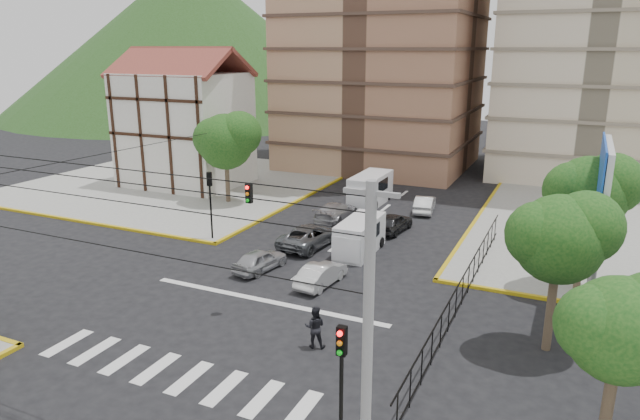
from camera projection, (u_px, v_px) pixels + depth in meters
The scene contains 25 objects.
ground at pixel (253, 311), 27.28m from camera, with size 160.00×160.00×0.00m, color black.
sidewalk_nw at pixel (180, 183), 52.77m from camera, with size 26.00×26.00×0.15m, color gray.
crosswalk_stripes at pixel (173, 373), 22.04m from camera, with size 12.00×2.40×0.01m, color silver.
stop_line at pixel (266, 301), 28.33m from camera, with size 13.00×0.40×0.01m, color silver.
tudor_building at pixel (185, 127), 50.94m from camera, with size 10.80×8.05×12.23m.
distant_hill at pixel (193, 37), 106.67m from camera, with size 70.00×70.00×28.00m, color #224717.
park_fence at pixel (461, 308), 27.59m from camera, with size 0.10×22.50×1.66m, color black, non-canonical shape.
billboard at pixel (602, 192), 25.06m from camera, with size 0.36×6.20×8.10m.
tree_park_a at pixel (562, 236), 22.41m from camera, with size 4.41×3.60×6.83m.
tree_park_b at pixel (623, 326), 16.54m from camera, with size 3.92×3.20×5.98m.
tree_park_c at pixel (591, 191), 28.03m from camera, with size 4.65×3.80×7.25m.
tree_tudor at pixel (227, 139), 44.62m from camera, with size 5.39×4.40×7.43m.
traffic_light_se at pixel (341, 371), 16.48m from camera, with size 0.28×0.22×4.40m.
traffic_light_nw at pixel (210, 194), 36.37m from camera, with size 0.28×0.22×4.40m.
traffic_light_hanging at pixel (223, 202), 23.88m from camera, with size 18.00×9.12×0.92m.
utility_pole_se at pixel (367, 348), 14.49m from camera, with size 1.40×0.28×9.00m.
van_right_lane at pixel (358, 238), 34.55m from camera, with size 1.98×4.67×2.10m.
van_left_lane at pixel (369, 190), 45.41m from camera, with size 2.23×5.34×2.40m.
car_silver_front_left at pixel (260, 260), 32.06m from camera, with size 1.46×3.62×1.23m, color #AFB0B4.
car_white_front_right at pixel (321, 274), 30.08m from camera, with size 1.29×3.69×1.22m, color silver.
car_grey_mid_left at pixel (310, 236), 35.93m from camera, with size 2.32×5.02×1.40m, color #5A5D62.
car_silver_rear_left at pixel (336, 211), 41.38m from camera, with size 1.85×4.56×1.32m, color #A4A4A8.
car_darkgrey_mid_right at pixel (393, 223), 38.74m from camera, with size 1.56×3.88×1.32m, color #252527.
car_white_rear_right at pixel (425, 204), 43.45m from camera, with size 1.34×3.84×1.27m, color white.
pedestrian_crosswalk at pixel (315, 327), 23.75m from camera, with size 0.89×0.69×1.83m, color black.
Camera 1 is at (13.32, -21.28, 12.14)m, focal length 32.00 mm.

